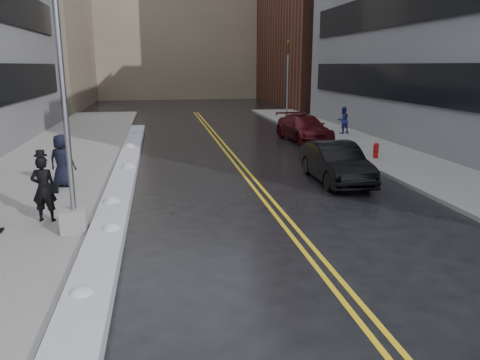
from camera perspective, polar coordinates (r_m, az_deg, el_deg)
name	(u,v)px	position (r m, az deg, el deg)	size (l,w,h in m)	color
ground	(208,258)	(11.22, -3.95, -9.41)	(160.00, 160.00, 0.00)	black
sidewalk_west	(47,171)	(21.26, -22.51, 0.98)	(5.50, 50.00, 0.15)	gray
sidewalk_east	(395,159)	(23.46, 18.36, 2.47)	(4.00, 50.00, 0.15)	gray
lane_line_left	(237,166)	(21.01, -0.42, 1.71)	(0.12, 50.00, 0.01)	gold
lane_line_right	(243,166)	(21.06, 0.38, 1.74)	(0.12, 50.00, 0.01)	gold
snow_ridge	(124,177)	(18.80, -13.98, 0.36)	(0.90, 30.00, 0.34)	silver
building_west_far	(13,19)	(56.35, -25.94, 17.20)	(14.00, 22.00, 18.00)	gray
building_far	(176,17)	(70.63, -7.78, 19.09)	(36.00, 16.00, 22.00)	gray
lamppost	(68,142)	(12.61, -20.26, 4.37)	(0.65, 0.65, 7.62)	gray
fire_hydrant	(376,150)	(22.92, 16.24, 3.57)	(0.26, 0.26, 0.73)	maroon
traffic_signal	(287,79)	(35.57, 5.80, 12.15)	(0.16, 0.20, 6.00)	gray
pedestrian_fedora	(44,189)	(14.06, -22.80, -1.01)	(0.68, 0.45, 1.86)	black
pedestrian_c	(62,161)	(17.87, -20.88, 2.21)	(0.93, 0.60, 1.90)	black
pedestrian_east	(343,120)	(30.75, 12.45, 7.14)	(0.82, 0.64, 1.70)	navy
car_black	(336,163)	(18.41, 11.60, 2.09)	(1.61, 4.62, 1.52)	black
car_maroon	(304,128)	(28.29, 7.79, 6.30)	(2.14, 5.27, 1.53)	#440B0F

